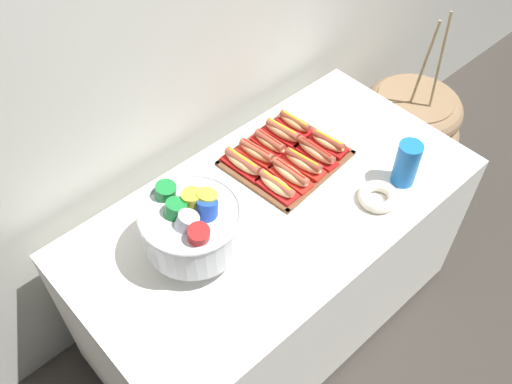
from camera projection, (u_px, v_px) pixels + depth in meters
name	position (u px, v px, depth m)	size (l,w,h in m)	color
ground_plane	(271.00, 314.00, 2.58)	(10.00, 10.00, 0.00)	#38332D
back_wall	(168.00, 14.00, 1.86)	(6.00, 0.10, 2.60)	beige
buffet_table	(273.00, 264.00, 2.27)	(1.50, 0.78, 0.78)	white
floor_vase	(404.00, 143.00, 2.92)	(0.55, 0.55, 1.06)	#896B4C
serving_tray	(286.00, 159.00, 2.14)	(0.44, 0.40, 0.01)	brown
hot_dog_0	(277.00, 186.00, 2.01)	(0.07, 0.17, 0.06)	red
hot_dog_1	(290.00, 174.00, 2.04)	(0.07, 0.18, 0.06)	red
hot_dog_2	(303.00, 163.00, 2.08)	(0.08, 0.18, 0.06)	red
hot_dog_3	(316.00, 153.00, 2.11)	(0.07, 0.18, 0.06)	#B21414
hot_dog_4	(328.00, 143.00, 2.15)	(0.08, 0.16, 0.06)	#B21414
hot_dog_5	(243.00, 163.00, 2.08)	(0.08, 0.19, 0.06)	#B21414
hot_dog_6	(257.00, 153.00, 2.12)	(0.08, 0.17, 0.06)	red
hot_dog_7	(270.00, 143.00, 2.15)	(0.07, 0.16, 0.06)	#B21414
hot_dog_8	(283.00, 132.00, 2.19)	(0.08, 0.18, 0.06)	#B21414
hot_dog_9	(295.00, 123.00, 2.23)	(0.07, 0.16, 0.06)	#B21414
punch_bowl	(192.00, 225.00, 1.75)	(0.33, 0.33, 0.26)	silver
cup_stack	(407.00, 164.00, 2.00)	(0.09, 0.09, 0.18)	blue
donut	(378.00, 197.00, 1.99)	(0.15, 0.15, 0.04)	silver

